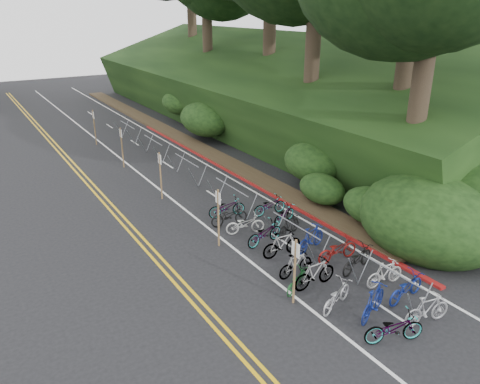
% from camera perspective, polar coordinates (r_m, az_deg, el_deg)
% --- Properties ---
extents(ground, '(120.00, 120.00, 0.00)m').
position_cam_1_polar(ground, '(15.74, 4.68, -14.41)').
color(ground, black).
rests_on(ground, ground).
extents(road_markings, '(7.47, 80.00, 0.01)m').
position_cam_1_polar(road_markings, '(23.75, -8.55, -1.50)').
color(road_markings, gold).
rests_on(road_markings, ground).
extents(red_curb, '(0.25, 28.00, 0.10)m').
position_cam_1_polar(red_curb, '(27.46, -0.46, 2.10)').
color(red_curb, maroon).
rests_on(red_curb, ground).
extents(embankment, '(14.30, 48.14, 9.11)m').
position_cam_1_polar(embankment, '(36.37, 3.61, 11.04)').
color(embankment, black).
rests_on(embankment, ground).
extents(bike_rack_front, '(1.19, 2.69, 1.28)m').
position_cam_1_polar(bike_rack_front, '(16.39, 17.55, -10.07)').
color(bike_rack_front, gray).
rests_on(bike_rack_front, ground).
extents(bike_racks_rest, '(1.14, 23.00, 1.17)m').
position_cam_1_polar(bike_racks_rest, '(26.84, -6.52, 3.29)').
color(bike_racks_rest, gray).
rests_on(bike_racks_rest, ground).
extents(signpost_near, '(0.08, 0.40, 2.36)m').
position_cam_1_polar(signpost_near, '(15.49, 6.69, -9.13)').
color(signpost_near, brown).
rests_on(signpost_near, ground).
extents(signposts_rest, '(0.08, 18.40, 2.50)m').
position_cam_1_polar(signposts_rest, '(26.69, -12.17, 4.14)').
color(signposts_rest, brown).
rests_on(signposts_rest, ground).
extents(bike_front, '(1.10, 1.53, 0.77)m').
position_cam_1_polar(bike_front, '(16.68, 6.91, -10.62)').
color(bike_front, '#144C1E').
rests_on(bike_front, ground).
extents(bike_valet, '(3.55, 12.19, 1.09)m').
position_cam_1_polar(bike_valet, '(18.37, 8.60, -7.09)').
color(bike_valet, slate).
rests_on(bike_valet, ground).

